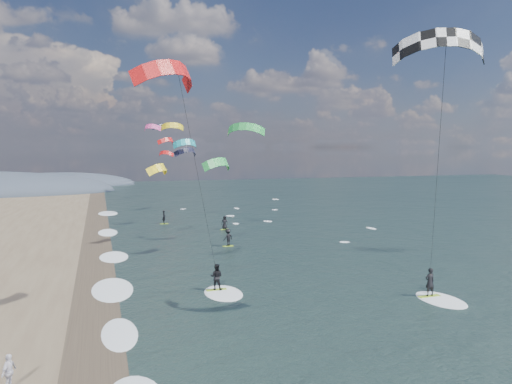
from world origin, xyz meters
name	(u,v)px	position (x,y,z in m)	size (l,w,h in m)	color
ground	(348,353)	(0.00, 0.00, 0.00)	(260.00, 260.00, 0.00)	black
wet_sand_strip	(95,313)	(-12.00, 10.00, 0.00)	(3.00, 240.00, 0.00)	#382D23
kitesurfer_near_a	(445,93)	(6.43, 1.60, 13.08)	(8.18, 9.19, 16.70)	#8FBD21
kitesurfer_near_b	(192,144)	(-6.20, 8.17, 10.33)	(7.26, 9.24, 15.43)	#8FBD21
far_kitesurfers	(212,228)	(0.69, 33.96, 0.90)	(7.68, 18.08, 1.82)	#8FBD21
bg_kite_field	(180,140)	(0.28, 54.27, 11.32)	(11.40, 68.81, 7.88)	#D83F8C
shoreline_surf	(113,290)	(-10.80, 14.75, 0.00)	(2.40, 79.40, 0.11)	white
beach_walker	(9,372)	(-15.37, 0.85, 0.78)	(0.91, 0.38, 1.55)	silver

